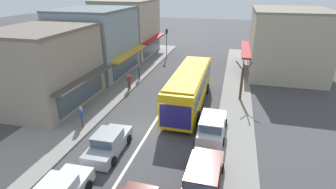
{
  "coord_description": "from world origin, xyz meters",
  "views": [
    {
      "loc": [
        5.53,
        -16.42,
        10.1
      ],
      "look_at": [
        0.34,
        4.01,
        1.2
      ],
      "focal_mm": 28.0,
      "sensor_mm": 36.0,
      "label": 1
    }
  ],
  "objects_px": {
    "city_bus": "(189,86)",
    "pedestrian_browsing_midblock": "(129,80)",
    "parked_wagon_kerb_second": "(212,126)",
    "street_tree_right": "(242,82)",
    "pedestrian_far_walker": "(139,71)",
    "traffic_light_downstreet": "(167,38)",
    "parked_wagon_kerb_front": "(203,176)",
    "pedestrian_with_handbag_near": "(81,116)",
    "sedan_behind_bus_mid": "(109,143)"
  },
  "relations": [
    {
      "from": "city_bus",
      "to": "pedestrian_browsing_midblock",
      "type": "xyz_separation_m",
      "value": [
        -6.56,
        2.1,
        -0.81
      ]
    },
    {
      "from": "parked_wagon_kerb_second",
      "to": "street_tree_right",
      "type": "xyz_separation_m",
      "value": [
        1.97,
        6.87,
        1.12
      ]
    },
    {
      "from": "street_tree_right",
      "to": "pedestrian_far_walker",
      "type": "height_order",
      "value": "street_tree_right"
    },
    {
      "from": "traffic_light_downstreet",
      "to": "parked_wagon_kerb_second",
      "type": "bearing_deg",
      "value": -66.92
    },
    {
      "from": "city_bus",
      "to": "parked_wagon_kerb_second",
      "type": "distance_m",
      "value": 5.31
    },
    {
      "from": "parked_wagon_kerb_front",
      "to": "pedestrian_with_handbag_near",
      "type": "height_order",
      "value": "pedestrian_with_handbag_near"
    },
    {
      "from": "traffic_light_downstreet",
      "to": "pedestrian_browsing_midblock",
      "type": "relative_size",
      "value": 2.58
    },
    {
      "from": "street_tree_right",
      "to": "pedestrian_browsing_midblock",
      "type": "relative_size",
      "value": 2.33
    },
    {
      "from": "city_bus",
      "to": "sedan_behind_bus_mid",
      "type": "relative_size",
      "value": 2.57
    },
    {
      "from": "city_bus",
      "to": "traffic_light_downstreet",
      "type": "xyz_separation_m",
      "value": [
        -6.13,
        15.71,
        0.97
      ]
    },
    {
      "from": "city_bus",
      "to": "pedestrian_with_handbag_near",
      "type": "bearing_deg",
      "value": -139.71
    },
    {
      "from": "pedestrian_browsing_midblock",
      "to": "pedestrian_far_walker",
      "type": "relative_size",
      "value": 1.0
    },
    {
      "from": "parked_wagon_kerb_second",
      "to": "pedestrian_far_walker",
      "type": "bearing_deg",
      "value": 133.05
    },
    {
      "from": "street_tree_right",
      "to": "sedan_behind_bus_mid",
      "type": "bearing_deg",
      "value": -127.69
    },
    {
      "from": "street_tree_right",
      "to": "pedestrian_with_handbag_near",
      "type": "height_order",
      "value": "street_tree_right"
    },
    {
      "from": "traffic_light_downstreet",
      "to": "pedestrian_far_walker",
      "type": "bearing_deg",
      "value": -92.75
    },
    {
      "from": "pedestrian_far_walker",
      "to": "parked_wagon_kerb_front",
      "type": "bearing_deg",
      "value": -59.0
    },
    {
      "from": "parked_wagon_kerb_front",
      "to": "traffic_light_downstreet",
      "type": "bearing_deg",
      "value": 108.63
    },
    {
      "from": "sedan_behind_bus_mid",
      "to": "traffic_light_downstreet",
      "type": "height_order",
      "value": "traffic_light_downstreet"
    },
    {
      "from": "sedan_behind_bus_mid",
      "to": "pedestrian_browsing_midblock",
      "type": "relative_size",
      "value": 2.59
    },
    {
      "from": "sedan_behind_bus_mid",
      "to": "pedestrian_far_walker",
      "type": "xyz_separation_m",
      "value": [
        -2.87,
        13.57,
        0.4
      ]
    },
    {
      "from": "pedestrian_with_handbag_near",
      "to": "sedan_behind_bus_mid",
      "type": "bearing_deg",
      "value": -35.2
    },
    {
      "from": "sedan_behind_bus_mid",
      "to": "parked_wagon_kerb_front",
      "type": "bearing_deg",
      "value": -15.32
    },
    {
      "from": "parked_wagon_kerb_front",
      "to": "pedestrian_far_walker",
      "type": "relative_size",
      "value": 2.79
    },
    {
      "from": "city_bus",
      "to": "pedestrian_far_walker",
      "type": "distance_m",
      "value": 8.49
    },
    {
      "from": "street_tree_right",
      "to": "city_bus",
      "type": "bearing_deg",
      "value": -152.55
    },
    {
      "from": "sedan_behind_bus_mid",
      "to": "parked_wagon_kerb_second",
      "type": "xyz_separation_m",
      "value": [
        6.27,
        3.79,
        0.08
      ]
    },
    {
      "from": "city_bus",
      "to": "parked_wagon_kerb_front",
      "type": "distance_m",
      "value": 10.45
    },
    {
      "from": "street_tree_right",
      "to": "pedestrian_far_walker",
      "type": "bearing_deg",
      "value": 165.31
    },
    {
      "from": "parked_wagon_kerb_second",
      "to": "traffic_light_downstreet",
      "type": "height_order",
      "value": "traffic_light_downstreet"
    },
    {
      "from": "parked_wagon_kerb_front",
      "to": "street_tree_right",
      "type": "height_order",
      "value": "street_tree_right"
    },
    {
      "from": "sedan_behind_bus_mid",
      "to": "parked_wagon_kerb_second",
      "type": "height_order",
      "value": "parked_wagon_kerb_second"
    },
    {
      "from": "sedan_behind_bus_mid",
      "to": "pedestrian_with_handbag_near",
      "type": "distance_m",
      "value": 4.07
    },
    {
      "from": "parked_wagon_kerb_front",
      "to": "pedestrian_browsing_midblock",
      "type": "distance_m",
      "value": 15.21
    },
    {
      "from": "parked_wagon_kerb_second",
      "to": "pedestrian_with_handbag_near",
      "type": "height_order",
      "value": "pedestrian_with_handbag_near"
    },
    {
      "from": "sedan_behind_bus_mid",
      "to": "parked_wagon_kerb_second",
      "type": "distance_m",
      "value": 7.32
    },
    {
      "from": "parked_wagon_kerb_front",
      "to": "street_tree_right",
      "type": "relative_size",
      "value": 1.2
    },
    {
      "from": "sedan_behind_bus_mid",
      "to": "pedestrian_browsing_midblock",
      "type": "xyz_separation_m",
      "value": [
        -2.8,
        10.43,
        0.4
      ]
    },
    {
      "from": "pedestrian_browsing_midblock",
      "to": "city_bus",
      "type": "bearing_deg",
      "value": -17.72
    },
    {
      "from": "city_bus",
      "to": "parked_wagon_kerb_second",
      "type": "xyz_separation_m",
      "value": [
        2.5,
        -4.55,
        -1.14
      ]
    },
    {
      "from": "street_tree_right",
      "to": "pedestrian_with_handbag_near",
      "type": "xyz_separation_m",
      "value": [
        -11.54,
        -8.32,
        -0.8
      ]
    },
    {
      "from": "city_bus",
      "to": "sedan_behind_bus_mid",
      "type": "bearing_deg",
      "value": -114.31
    },
    {
      "from": "city_bus",
      "to": "sedan_behind_bus_mid",
      "type": "xyz_separation_m",
      "value": [
        -3.76,
        -8.33,
        -1.22
      ]
    },
    {
      "from": "city_bus",
      "to": "parked_wagon_kerb_front",
      "type": "relative_size",
      "value": 2.4
    },
    {
      "from": "pedestrian_with_handbag_near",
      "to": "pedestrian_browsing_midblock",
      "type": "relative_size",
      "value": 1.0
    },
    {
      "from": "city_bus",
      "to": "pedestrian_with_handbag_near",
      "type": "relative_size",
      "value": 6.67
    },
    {
      "from": "sedan_behind_bus_mid",
      "to": "street_tree_right",
      "type": "xyz_separation_m",
      "value": [
        8.23,
        10.66,
        1.2
      ]
    },
    {
      "from": "traffic_light_downstreet",
      "to": "street_tree_right",
      "type": "relative_size",
      "value": 1.11
    },
    {
      "from": "parked_wagon_kerb_second",
      "to": "sedan_behind_bus_mid",
      "type": "bearing_deg",
      "value": -148.85
    },
    {
      "from": "parked_wagon_kerb_front",
      "to": "parked_wagon_kerb_second",
      "type": "bearing_deg",
      "value": 90.62
    }
  ]
}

